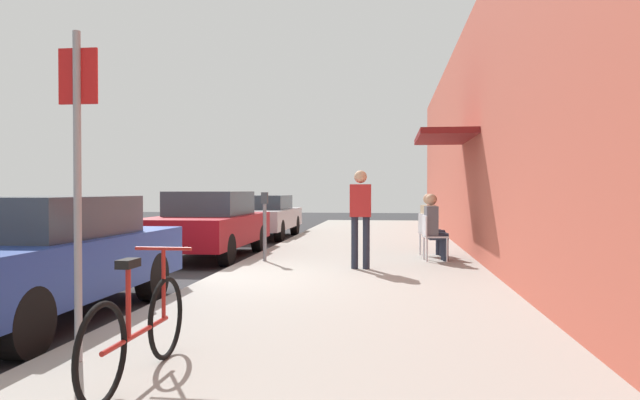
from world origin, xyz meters
name	(u,v)px	position (x,y,z in m)	size (l,w,h in m)	color
ground_plane	(206,285)	(0.00, 0.00, 0.00)	(60.00, 60.00, 0.00)	#2D2D30
sidewalk_slab	(358,267)	(2.25, 2.00, 0.06)	(4.50, 32.00, 0.12)	#9E9B93
building_facade	(492,128)	(4.64, 2.01, 2.59)	(1.40, 32.00, 5.19)	#BC5442
parked_car_0	(36,257)	(-1.10, -2.64, 0.73)	(1.80, 4.40, 1.40)	navy
parked_car_1	(209,224)	(-1.10, 3.64, 0.74)	(1.80, 4.40, 1.45)	maroon
parked_car_2	(263,215)	(-1.10, 9.05, 0.70)	(1.80, 4.40, 1.33)	#B7B7BC
parking_meter	(265,221)	(0.45, 2.22, 0.89)	(0.12, 0.10, 1.32)	slate
street_sign	(78,169)	(0.40, -4.41, 1.64)	(0.32, 0.06, 2.60)	gray
bicycle_0	(138,329)	(1.06, -4.78, 0.48)	(0.46, 1.71, 0.90)	black
cafe_chair_0	(431,234)	(3.63, 2.68, 0.62)	(0.48, 0.48, 0.87)	silver
seated_patron_0	(434,225)	(3.69, 2.69, 0.82)	(0.45, 0.39, 1.29)	#232838
cafe_chair_1	(428,231)	(3.63, 3.54, 0.62)	(0.55, 0.55, 0.87)	silver
seated_patron_1	(431,222)	(3.69, 3.56, 0.82)	(0.51, 0.46, 1.29)	#232838
pedestrian_standing	(360,211)	(2.33, 1.32, 1.12)	(0.36, 0.22, 1.70)	#232838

